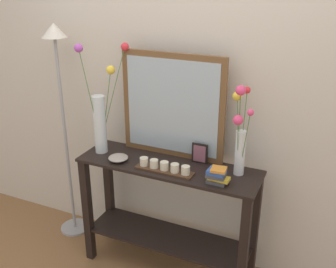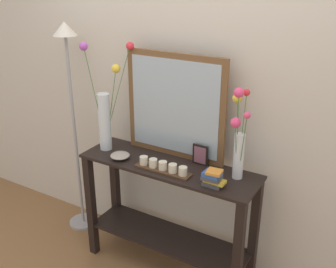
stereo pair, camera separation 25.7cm
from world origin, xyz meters
The scene contains 11 objects.
ground_plane centered at (0.00, 0.00, -0.01)m, with size 7.00×6.00×0.02m, color brown.
wall_back centered at (0.00, 0.31, 1.35)m, with size 6.40×0.08×2.70m, color beige.
console_table centered at (0.00, 0.00, 0.52)m, with size 1.25×0.37×0.86m.
mirror_leaning centered at (-0.04, 0.16, 1.22)m, with size 0.74×0.03×0.72m.
tall_vase_left centered at (-0.51, 0.00, 1.14)m, with size 0.26×0.28×0.78m.
vase_right centered at (0.46, 0.07, 1.13)m, with size 0.17×0.20×0.59m.
candle_tray centered at (0.02, -0.09, 0.88)m, with size 0.39×0.09×0.07m.
picture_frame_small centered at (0.18, 0.11, 0.93)m, with size 0.11×0.01×0.14m.
decorative_bowl centered at (-0.33, -0.09, 0.88)m, with size 0.14×0.14×0.04m.
book_stack centered at (0.37, -0.10, 0.91)m, with size 0.14×0.10×0.11m.
floor_lamp centered at (-0.92, 0.10, 1.16)m, with size 0.24×0.24×1.72m.
Camera 1 is at (0.98, -2.16, 2.07)m, focal length 42.45 mm.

